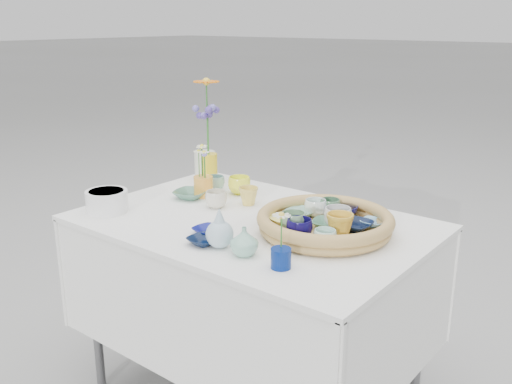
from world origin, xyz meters
The scene contains 32 objects.
wicker_tray centered at (0.28, 0.05, 0.80)m, with size 0.47×0.47×0.08m, color #987446, non-canonical shape.
tray_ceramic_0 centered at (0.25, 0.21, 0.80)m, with size 0.13×0.13×0.04m, color navy.
tray_ceramic_1 centered at (0.36, 0.10, 0.80)m, with size 0.12×0.12×0.03m, color black.
tray_ceramic_2 centered at (0.36, 0.00, 0.83)m, with size 0.09×0.09×0.08m, color gold.
tray_ceramic_3 centered at (0.28, 0.07, 0.80)m, with size 0.11×0.11×0.03m, color #477B5C.
tray_ceramic_4 centered at (0.21, -0.05, 0.82)m, with size 0.09×0.09×0.07m, color gray.
tray_ceramic_5 centered at (0.14, 0.11, 0.80)m, with size 0.10×0.10×0.03m, color #87BAA7.
tray_ceramic_6 centered at (0.18, 0.14, 0.82)m, with size 0.08×0.08×0.06m, color white.
tray_ceramic_7 centered at (0.31, 0.08, 0.82)m, with size 0.10×0.10×0.08m, color silver.
tray_ceramic_8 centered at (0.39, 0.18, 0.79)m, with size 0.08×0.08×0.02m, color #7AB6E1.
tray_ceramic_9 centered at (0.26, -0.08, 0.82)m, with size 0.09×0.09×0.07m, color #0C073F.
tray_ceramic_10 centered at (0.14, 0.00, 0.80)m, with size 0.11×0.11×0.03m, color #FFF37A.
tray_ceramic_11 centered at (0.37, -0.09, 0.81)m, with size 0.07×0.07×0.06m, color silver.
tray_ceramic_12 centered at (0.21, 0.19, 0.81)m, with size 0.08×0.08×0.06m, color #45714C.
loose_ceramic_0 centered at (-0.26, 0.23, 0.80)m, with size 0.10×0.10×0.08m, color #F7FF35.
loose_ceramic_1 centered at (-0.13, 0.14, 0.80)m, with size 0.08×0.08×0.07m, color #E2C552.
loose_ceramic_2 centered at (-0.37, 0.05, 0.78)m, with size 0.13×0.13×0.03m, color #4A7963.
loose_ceramic_3 centered at (-0.21, 0.03, 0.80)m, with size 0.09×0.09×0.07m, color beige.
loose_ceramic_4 centered at (-0.04, -0.20, 0.78)m, with size 0.10×0.10×0.02m, color navy.
loose_ceramic_5 centered at (-0.37, 0.21, 0.80)m, with size 0.08×0.08×0.06m, color #87B5AC.
loose_ceramic_6 centered at (0.02, -0.28, 0.78)m, with size 0.10×0.10×0.02m, color black.
fluted_bowl centered at (-0.50, -0.27, 0.81)m, with size 0.16×0.16×0.08m, color white, non-canonical shape.
bud_vase_paleblue centered at (0.08, -0.27, 0.83)m, with size 0.09×0.09×0.14m, color #A0BDCC, non-canonical shape.
bud_vase_seafoam centered at (0.18, -0.27, 0.81)m, with size 0.09×0.09×0.09m, color #7EB59F.
bud_vase_cobalt centered at (0.33, -0.28, 0.80)m, with size 0.06×0.06×0.06m, color navy.
single_daisy centered at (0.32, -0.26, 0.88)m, with size 0.06×0.06×0.12m, color white, non-canonical shape.
tall_vase_yellow centered at (-0.47, 0.28, 0.83)m, with size 0.07×0.07×0.14m, color yellow.
gerbera centered at (-0.48, 0.28, 1.06)m, with size 0.13×0.13×0.34m, color orange, non-canonical shape.
hydrangea centered at (-0.46, 0.26, 1.00)m, with size 0.08×0.08×0.27m, color #503C9A, non-canonical shape.
white_pitcher centered at (-0.54, 0.32, 0.83)m, with size 0.13×0.10×0.13m, color silver, non-canonical shape.
daisy_cup centered at (-0.35, 0.11, 0.81)m, with size 0.08×0.08×0.09m, color #F4A234.
daisy_posy centered at (-0.34, 0.10, 0.92)m, with size 0.07×0.07×0.13m, color white, non-canonical shape.
Camera 1 is at (1.24, -1.55, 1.48)m, focal length 40.00 mm.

